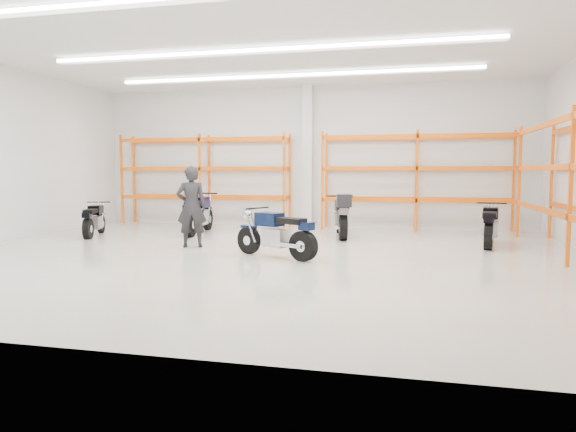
% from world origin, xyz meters
% --- Properties ---
extents(ground, '(14.00, 14.00, 0.00)m').
position_xyz_m(ground, '(0.00, 0.00, 0.00)').
color(ground, beige).
rests_on(ground, ground).
extents(room_shell, '(14.02, 12.02, 4.51)m').
position_xyz_m(room_shell, '(0.00, 0.03, 3.28)').
color(room_shell, silver).
rests_on(room_shell, ground).
extents(motorcycle_main, '(1.95, 1.07, 1.03)m').
position_xyz_m(motorcycle_main, '(0.56, -0.22, 0.48)').
color(motorcycle_main, black).
rests_on(motorcycle_main, ground).
extents(motorcycle_back_a, '(0.83, 1.84, 0.93)m').
position_xyz_m(motorcycle_back_a, '(-5.25, 2.02, 0.44)').
color(motorcycle_back_a, black).
rests_on(motorcycle_back_a, ground).
extents(motorcycle_back_b, '(0.78, 2.36, 1.16)m').
position_xyz_m(motorcycle_back_b, '(-2.71, 3.25, 0.54)').
color(motorcycle_back_b, black).
rests_on(motorcycle_back_b, ground).
extents(motorcycle_back_c, '(0.89, 2.35, 1.21)m').
position_xyz_m(motorcycle_back_c, '(1.41, 3.35, 0.58)').
color(motorcycle_back_c, black).
rests_on(motorcycle_back_c, ground).
extents(motorcycle_back_d, '(0.78, 2.07, 1.02)m').
position_xyz_m(motorcycle_back_d, '(5.08, 2.53, 0.48)').
color(motorcycle_back_d, black).
rests_on(motorcycle_back_d, ground).
extents(standing_man, '(0.81, 0.67, 1.91)m').
position_xyz_m(standing_man, '(-1.81, 0.79, 0.96)').
color(standing_man, black).
rests_on(standing_man, ground).
extents(structural_column, '(0.32, 0.32, 4.50)m').
position_xyz_m(structural_column, '(0.00, 5.82, 2.25)').
color(structural_column, white).
rests_on(structural_column, ground).
extents(pallet_racking_back_left, '(5.67, 0.87, 3.00)m').
position_xyz_m(pallet_racking_back_left, '(-3.40, 5.48, 1.79)').
color(pallet_racking_back_left, '#F64D09').
rests_on(pallet_racking_back_left, ground).
extents(pallet_racking_back_right, '(5.67, 0.87, 3.00)m').
position_xyz_m(pallet_racking_back_right, '(3.40, 5.48, 1.79)').
color(pallet_racking_back_right, '#F64D09').
rests_on(pallet_racking_back_right, ground).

